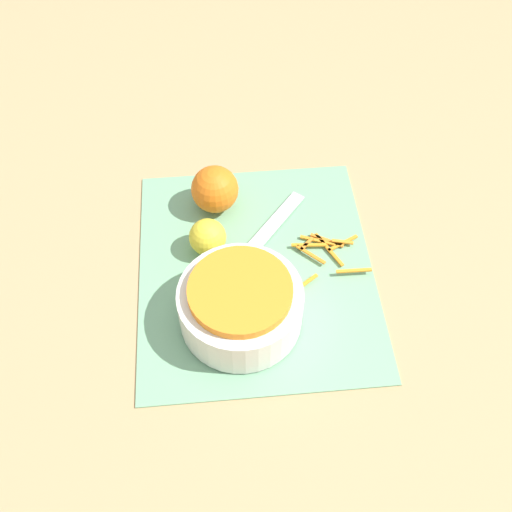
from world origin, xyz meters
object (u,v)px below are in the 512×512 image
at_px(bowl_speckled, 241,304).
at_px(knife, 243,257).
at_px(lemon, 208,237).
at_px(orange_left, 215,189).

relative_size(bowl_speckled, knife, 0.88).
bearing_deg(bowl_speckled, lemon, 17.25).
relative_size(knife, lemon, 3.43).
bearing_deg(lemon, knife, -117.81).
distance_m(orange_left, lemon, 0.09).
bearing_deg(orange_left, bowl_speckled, -173.57).
bearing_deg(lemon, bowl_speckled, -162.75).
relative_size(knife, orange_left, 2.57).
bearing_deg(knife, orange_left, 56.52).
distance_m(bowl_speckled, knife, 0.11).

